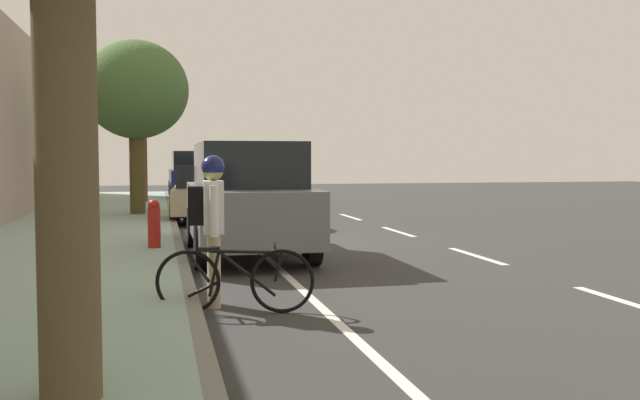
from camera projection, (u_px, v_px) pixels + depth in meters
ground at (274, 245)px, 14.09m from camera, size 63.17×63.17×0.00m
sidewalk at (70, 246)px, 13.24m from camera, size 3.78×39.48×0.17m
curb_edge at (178, 243)px, 13.67m from camera, size 0.16×39.48×0.17m
lane_stripe_centre at (432, 242)px, 14.55m from camera, size 0.14×40.00×0.01m
lane_stripe_bike_edge at (254, 245)px, 14.00m from camera, size 0.12×39.48×0.01m
parked_suv_dark_blue_nearest at (193, 175)px, 29.23m from camera, size 1.99×4.71×1.99m
parked_sedan_tan_second at (206, 193)px, 19.62m from camera, size 2.03×4.50×1.52m
parked_suv_grey_mid at (247, 198)px, 12.56m from camera, size 1.98×4.71×1.99m
bicycle_at_curb at (235, 280)px, 7.88m from camera, size 1.74×0.47×0.77m
cyclist_with_backpack at (211, 214)px, 8.22m from camera, size 0.43×0.62×1.76m
street_tree_near_cyclist at (141, 85)px, 25.05m from camera, size 2.70×2.70×5.53m
street_tree_mid_block at (136, 91)px, 19.65m from camera, size 2.88×2.88×4.80m
fire_hydrant at (154, 223)px, 12.36m from camera, size 0.22×0.22×0.84m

